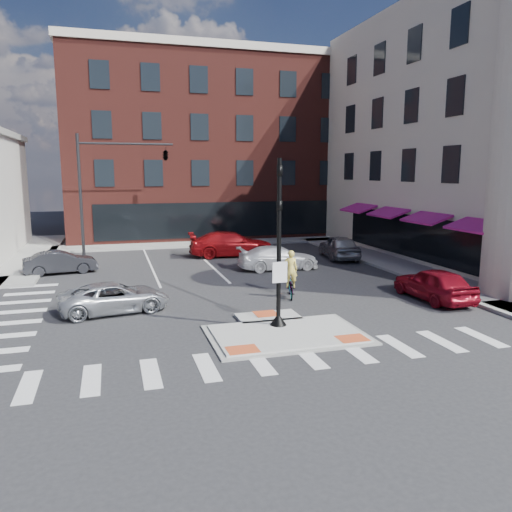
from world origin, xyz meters
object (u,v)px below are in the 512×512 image
object	(u,v)px
red_sedan	(434,284)
bg_car_dark	(60,262)
silver_suv	(115,297)
white_pickup	(278,258)
bg_car_silver	(339,247)
cyclist	(290,282)
bg_car_red	(232,244)

from	to	relation	value
red_sedan	bg_car_dark	size ratio (longest dim) A/B	1.10
silver_suv	white_pickup	bearing A→B (deg)	-63.87
bg_car_silver	cyclist	world-z (taller)	cyclist
red_sedan	white_pickup	size ratio (longest dim) A/B	0.91
bg_car_red	cyclist	size ratio (longest dim) A/B	2.63
bg_car_dark	bg_car_red	distance (m)	10.92
white_pickup	bg_car_silver	distance (m)	5.52
bg_car_dark	cyclist	distance (m)	13.55
silver_suv	bg_car_dark	bearing A→B (deg)	8.17
bg_car_dark	cyclist	xyz separation A→B (m)	(10.47, -8.60, 0.09)
white_pickup	bg_car_red	bearing A→B (deg)	17.66
silver_suv	red_sedan	size ratio (longest dim) A/B	1.02
silver_suv	bg_car_red	world-z (taller)	bg_car_red
bg_car_red	red_sedan	bearing A→B (deg)	-152.46
red_sedan	cyclist	world-z (taller)	cyclist
bg_car_red	cyclist	world-z (taller)	cyclist
white_pickup	cyclist	xyz separation A→B (m)	(-1.57, -6.34, 0.05)
red_sedan	bg_car_silver	size ratio (longest dim) A/B	0.95
silver_suv	red_sedan	bearing A→B (deg)	-107.71
silver_suv	bg_car_dark	distance (m)	9.30
silver_suv	cyclist	xyz separation A→B (m)	(7.66, 0.27, 0.12)
bg_car_dark	bg_car_silver	bearing A→B (deg)	-99.38
bg_car_red	cyclist	bearing A→B (deg)	-175.76
red_sedan	bg_car_silver	world-z (taller)	bg_car_silver
silver_suv	cyclist	distance (m)	7.67
red_sedan	bg_car_dark	xyz separation A→B (m)	(-16.40, 10.84, -0.09)
bg_car_silver	bg_car_red	world-z (taller)	bg_car_red
silver_suv	bg_car_dark	size ratio (longest dim) A/B	1.13
bg_car_dark	cyclist	bearing A→B (deg)	-139.09
silver_suv	bg_car_dark	world-z (taller)	bg_car_dark
bg_car_dark	bg_car_red	size ratio (longest dim) A/B	0.68
bg_car_silver	bg_car_red	distance (m)	7.13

